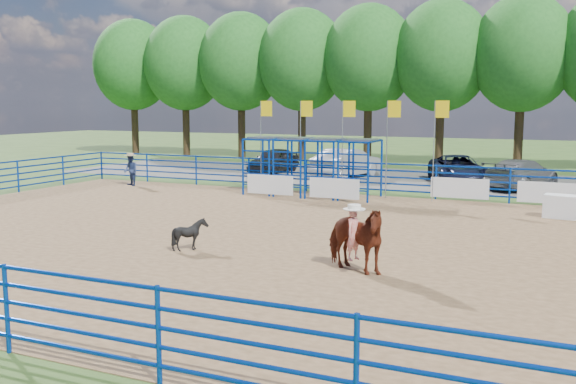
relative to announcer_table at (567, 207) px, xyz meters
The scene contains 14 objects.
ground 10.95m from the announcer_table, 138.64° to the right, with size 120.00×120.00×0.00m, color #446327.
arena_dirt 10.95m from the announcer_table, 138.64° to the right, with size 30.00×20.00×0.02m, color olive.
gravel_strip 12.77m from the announcer_table, 130.06° to the left, with size 40.00×10.00×0.01m, color #66625A.
announcer_table is the anchor object (origin of this frame).
horse_and_rider 11.08m from the announcer_table, 114.71° to the right, with size 2.16×1.60×2.29m.
calf 13.61m from the announcer_table, 134.39° to the right, with size 0.73×0.82×0.91m, color black.
spectator_cowboy 19.97m from the announcer_table, behind, with size 0.94×0.87×1.60m.
car_a 18.91m from the announcer_table, 149.01° to the left, with size 1.72×4.28×1.46m, color black.
car_b 14.51m from the announcer_table, 141.61° to the left, with size 1.70×4.88×1.61m, color gray.
car_c 10.53m from the announcer_table, 120.56° to the left, with size 2.35×5.10×1.42m, color black.
car_d 8.33m from the announcer_table, 105.04° to the left, with size 1.99×4.89×1.42m, color #5E5E60.
perimeter_fence 10.95m from the announcer_table, 138.64° to the right, with size 30.10×20.10×1.50m.
chute_assembly 10.27m from the announcer_table, behind, with size 19.32×2.41×4.20m.
treeline 21.68m from the announcer_table, 113.64° to the left, with size 56.40×6.40×11.24m.
Camera 1 is at (8.36, -17.35, 4.09)m, focal length 40.00 mm.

